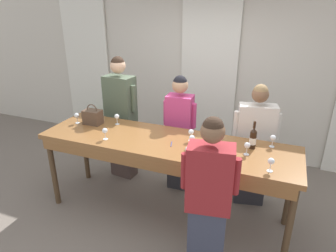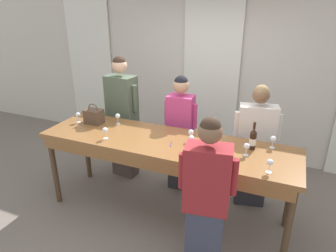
# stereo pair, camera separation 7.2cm
# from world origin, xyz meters

# --- Properties ---
(ground_plane) EXTENTS (18.00, 18.00, 0.00)m
(ground_plane) POSITION_xyz_m (0.00, 0.00, 0.00)
(ground_plane) COLOR #70665B
(wall_back) EXTENTS (12.00, 0.06, 2.80)m
(wall_back) POSITION_xyz_m (0.00, 1.99, 1.40)
(wall_back) COLOR beige
(wall_back) RESTS_ON ground_plane
(curtain_panel_left) EXTENTS (0.94, 0.03, 2.69)m
(curtain_panel_left) POSITION_xyz_m (-2.42, 1.93, 1.34)
(curtain_panel_left) COLOR white
(curtain_panel_left) RESTS_ON ground_plane
(curtain_panel_center) EXTENTS (0.94, 0.03, 2.69)m
(curtain_panel_center) POSITION_xyz_m (0.00, 1.93, 1.34)
(curtain_panel_center) COLOR white
(curtain_panel_center) RESTS_ON ground_plane
(tasting_bar) EXTENTS (3.02, 0.83, 1.04)m
(tasting_bar) POSITION_xyz_m (0.00, -0.02, 0.95)
(tasting_bar) COLOR brown
(tasting_bar) RESTS_ON ground_plane
(wine_bottle) EXTENTS (0.07, 0.07, 0.31)m
(wine_bottle) POSITION_xyz_m (0.96, 0.17, 1.15)
(wine_bottle) COLOR black
(wine_bottle) RESTS_ON tasting_bar
(handbag) EXTENTS (0.23, 0.16, 0.27)m
(handbag) POSITION_xyz_m (-1.08, 0.13, 1.13)
(handbag) COLOR brown
(handbag) RESTS_ON tasting_bar
(wine_glass_front_left) EXTENTS (0.06, 0.06, 0.14)m
(wine_glass_front_left) POSITION_xyz_m (0.28, 0.10, 1.14)
(wine_glass_front_left) COLOR white
(wine_glass_front_left) RESTS_ON tasting_bar
(wine_glass_front_mid) EXTENTS (0.06, 0.06, 0.14)m
(wine_glass_front_mid) POSITION_xyz_m (-0.67, -0.23, 1.14)
(wine_glass_front_mid) COLOR white
(wine_glass_front_mid) RESTS_ON tasting_bar
(wine_glass_front_right) EXTENTS (0.06, 0.06, 0.14)m
(wine_glass_front_right) POSITION_xyz_m (-0.78, 0.23, 1.14)
(wine_glass_front_right) COLOR white
(wine_glass_front_right) RESTS_ON tasting_bar
(wine_glass_center_left) EXTENTS (0.06, 0.06, 0.14)m
(wine_glass_center_left) POSITION_xyz_m (0.38, -0.33, 1.14)
(wine_glass_center_left) COLOR white
(wine_glass_center_left) RESTS_ON tasting_bar
(wine_glass_center_mid) EXTENTS (0.06, 0.06, 0.14)m
(wine_glass_center_mid) POSITION_xyz_m (0.34, -0.05, 1.14)
(wine_glass_center_mid) COLOR white
(wine_glass_center_mid) RESTS_ON tasting_bar
(wine_glass_center_right) EXTENTS (0.06, 0.06, 0.14)m
(wine_glass_center_right) POSITION_xyz_m (0.93, -0.01, 1.14)
(wine_glass_center_right) COLOR white
(wine_glass_center_right) RESTS_ON tasting_bar
(wine_glass_back_left) EXTENTS (0.06, 0.06, 0.14)m
(wine_glass_back_left) POSITION_xyz_m (1.17, 0.28, 1.14)
(wine_glass_back_left) COLOR white
(wine_glass_back_left) RESTS_ON tasting_bar
(wine_glass_back_mid) EXTENTS (0.06, 0.06, 0.14)m
(wine_glass_back_mid) POSITION_xyz_m (1.18, -0.27, 1.14)
(wine_glass_back_mid) COLOR white
(wine_glass_back_mid) RESTS_ON tasting_bar
(wine_glass_back_right) EXTENTS (0.06, 0.06, 0.14)m
(wine_glass_back_right) POSITION_xyz_m (-1.29, 0.07, 1.14)
(wine_glass_back_right) COLOR white
(wine_glass_back_right) RESTS_ON tasting_bar
(pen) EXTENTS (0.04, 0.12, 0.01)m
(pen) POSITION_xyz_m (0.10, -0.07, 1.04)
(pen) COLOR #193399
(pen) RESTS_ON tasting_bar
(guest_olive_jacket) EXTENTS (0.54, 0.29, 1.85)m
(guest_olive_jacket) POSITION_xyz_m (-0.96, 0.64, 0.95)
(guest_olive_jacket) COLOR #473833
(guest_olive_jacket) RESTS_ON ground_plane
(guest_pink_top) EXTENTS (0.46, 0.25, 1.66)m
(guest_pink_top) POSITION_xyz_m (-0.05, 0.64, 0.87)
(guest_pink_top) COLOR #28282D
(guest_pink_top) RESTS_ON ground_plane
(guest_cream_sweater) EXTENTS (0.57, 0.29, 1.64)m
(guest_cream_sweater) POSITION_xyz_m (0.95, 0.64, 0.85)
(guest_cream_sweater) COLOR #28282D
(guest_cream_sweater) RESTS_ON ground_plane
(host_pouring) EXTENTS (0.52, 0.30, 1.68)m
(host_pouring) POSITION_xyz_m (0.71, -0.71, 0.86)
(host_pouring) COLOR #383D51
(host_pouring) RESTS_ON ground_plane
(potted_plant) EXTENTS (0.28, 0.28, 0.58)m
(potted_plant) POSITION_xyz_m (-2.13, 1.68, 0.28)
(potted_plant) COLOR #4C4C51
(potted_plant) RESTS_ON ground_plane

